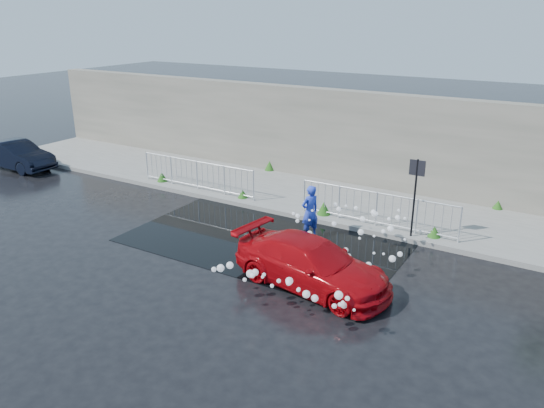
{
  "coord_description": "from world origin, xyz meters",
  "views": [
    {
      "loc": [
        8.11,
        -11.37,
        6.4
      ],
      "look_at": [
        0.45,
        1.36,
        1.0
      ],
      "focal_mm": 35.0,
      "sensor_mm": 36.0,
      "label": 1
    }
  ],
  "objects_px": {
    "sign_post": "(416,186)",
    "dark_car": "(17,155)",
    "person": "(310,212)",
    "red_car": "(312,264)"
  },
  "relations": [
    {
      "from": "sign_post",
      "to": "dark_car",
      "type": "bearing_deg",
      "value": -175.95
    },
    {
      "from": "sign_post",
      "to": "person",
      "type": "relative_size",
      "value": 1.53
    },
    {
      "from": "dark_car",
      "to": "red_car",
      "type": "bearing_deg",
      "value": -100.73
    },
    {
      "from": "dark_car",
      "to": "person",
      "type": "xyz_separation_m",
      "value": [
        14.19,
        -0.11,
        0.21
      ]
    },
    {
      "from": "sign_post",
      "to": "person",
      "type": "bearing_deg",
      "value": -154.29
    },
    {
      "from": "sign_post",
      "to": "dark_car",
      "type": "relative_size",
      "value": 0.68
    },
    {
      "from": "sign_post",
      "to": "red_car",
      "type": "xyz_separation_m",
      "value": [
        -1.27,
        -3.97,
        -1.13
      ]
    },
    {
      "from": "red_car",
      "to": "dark_car",
      "type": "xyz_separation_m",
      "value": [
        -15.62,
        2.78,
        0.01
      ]
    },
    {
      "from": "red_car",
      "to": "dark_car",
      "type": "height_order",
      "value": "dark_car"
    },
    {
      "from": "red_car",
      "to": "person",
      "type": "relative_size",
      "value": 2.53
    }
  ]
}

